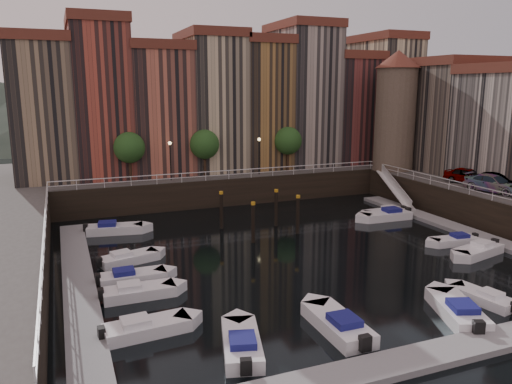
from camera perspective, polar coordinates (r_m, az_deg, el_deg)
name	(u,v)px	position (r m, az deg, el deg)	size (l,w,h in m)	color
ground	(294,250)	(39.99, 4.31, -6.65)	(200.00, 200.00, 0.00)	black
quay_far	(204,177)	(63.31, -6.00, 1.67)	(80.00, 20.00, 3.00)	black
dock_left	(79,281)	(35.33, -19.62, -9.60)	(2.00, 28.00, 0.35)	gray
dock_right	(462,230)	(48.29, 22.47, -4.05)	(2.00, 28.00, 0.35)	gray
dock_near	(447,352)	(26.97, 21.02, -16.67)	(30.00, 2.00, 0.35)	gray
mountains	(127,104)	(145.27, -14.57, 9.68)	(145.00, 100.00, 18.00)	#2D382D
far_terrace	(234,102)	(60.93, -2.50, 10.27)	(48.70, 10.30, 17.50)	#8E775A
corner_tower	(395,109)	(60.90, 15.65, 9.13)	(5.20, 5.20, 13.80)	#6B5B4C
promenade_trees	(210,144)	(54.78, -5.23, 5.46)	(21.20, 3.20, 5.20)	black
street_lamps	(216,151)	(54.01, -4.57, 4.64)	(10.36, 0.36, 4.18)	black
railings	(270,192)	(43.28, 1.57, 0.02)	(36.08, 34.04, 0.52)	white
gangway	(395,188)	(56.56, 15.58, 0.48)	(2.78, 8.32, 3.73)	white
mooring_pilings	(262,214)	(44.20, 0.70, -2.57)	(6.11, 5.34, 3.78)	black
boat_left_0	(145,328)	(27.67, -12.56, -14.91)	(4.80, 2.08, 1.09)	white
boat_left_1	(137,292)	(32.15, -13.39, -11.04)	(4.62, 1.70, 1.06)	white
boat_left_2	(131,277)	(34.57, -14.06, -9.41)	(4.55, 1.67, 1.04)	white
boat_left_3	(128,258)	(38.20, -14.45, -7.36)	(4.62, 2.64, 1.03)	white
boat_left_4	(114,229)	(46.05, -15.96, -4.07)	(5.19, 2.62, 1.16)	white
boat_right_1	(479,251)	(42.28, 24.09, -6.13)	(4.90, 2.72, 1.10)	white
boat_right_2	(455,241)	(44.38, 21.79, -5.17)	(4.23, 1.91, 0.95)	white
boat_right_3	(387,215)	(50.44, 14.73, -2.60)	(5.26, 2.07, 1.20)	white
boat_right_4	(386,213)	(51.73, 14.61, -2.29)	(4.59, 1.71, 1.05)	white
boat_near_0	(242,344)	(25.51, -1.64, -17.02)	(2.97, 5.08, 1.14)	white
boat_near_1	(339,325)	(27.61, 9.44, -14.74)	(1.97, 5.29, 1.21)	white
boat_near_2	(458,311)	(30.93, 22.07, -12.47)	(3.47, 5.34, 1.20)	white
boat_near_3	(484,298)	(33.55, 24.57, -10.91)	(2.19, 4.21, 0.94)	white
car_a	(468,177)	(54.86, 23.08, 1.62)	(1.90, 4.72, 1.61)	gray
car_b	(499,183)	(52.73, 26.04, 0.98)	(1.70, 4.89, 1.61)	gray
car_c	(494,185)	(51.41, 25.51, 0.76)	(2.22, 5.46, 1.59)	gray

